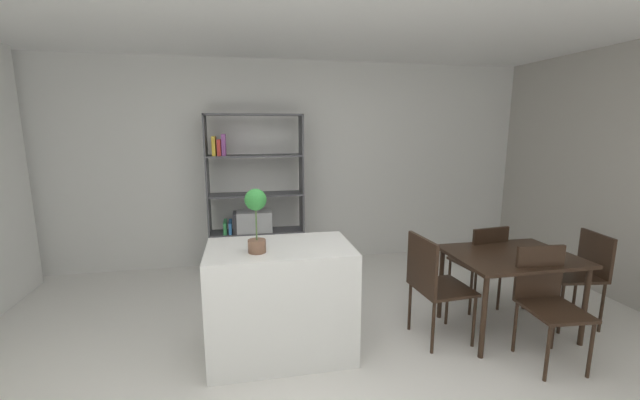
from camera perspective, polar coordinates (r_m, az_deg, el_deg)
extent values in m
plane|color=silver|center=(3.12, -1.48, -25.41)|extent=(9.69, 9.69, 0.00)
cube|color=silver|center=(5.24, -6.62, 5.24)|extent=(7.04, 0.06, 2.69)
cube|color=white|center=(3.26, -5.80, -14.45)|extent=(1.15, 0.70, 0.91)
cylinder|color=brown|center=(2.96, -9.26, -6.71)|extent=(0.13, 0.13, 0.10)
cylinder|color=#476633|center=(2.92, -9.36, -3.49)|extent=(0.01, 0.01, 0.25)
sphere|color=#348E3C|center=(2.88, -9.47, 0.05)|extent=(0.16, 0.16, 0.16)
cube|color=#4C4C51|center=(4.99, -16.11, 0.57)|extent=(0.02, 0.33, 2.00)
cube|color=#4C4C51|center=(5.02, -2.72, 1.05)|extent=(0.02, 0.33, 2.00)
cube|color=#4C4C51|center=(4.90, -9.75, 12.26)|extent=(1.19, 0.33, 0.02)
cube|color=#4C4C51|center=(5.23, -9.06, -9.90)|extent=(1.19, 0.33, 0.02)
cube|color=#4C4C51|center=(5.08, -9.22, -4.62)|extent=(1.15, 0.33, 0.02)
cube|color=#4C4C51|center=(4.97, -9.39, 0.82)|extent=(1.15, 0.33, 0.02)
cube|color=#4C4C51|center=(4.91, -9.57, 6.44)|extent=(1.15, 0.33, 0.02)
cube|color=silver|center=(5.20, -14.89, -8.83)|extent=(0.03, 0.27, 0.22)
cube|color=#38383D|center=(5.20, -14.35, -8.91)|extent=(0.05, 0.27, 0.20)
cube|color=#338E4C|center=(5.06, -13.76, -3.84)|extent=(0.04, 0.27, 0.15)
cube|color=#2D6BAD|center=(5.06, -13.04, -3.85)|extent=(0.04, 0.27, 0.14)
cube|color=#38383D|center=(5.04, -12.37, -3.23)|extent=(0.05, 0.27, 0.25)
cube|color=#38383D|center=(5.05, -11.62, -3.54)|extent=(0.04, 0.27, 0.19)
cube|color=gold|center=(4.92, -15.32, 7.69)|extent=(0.04, 0.27, 0.23)
cube|color=red|center=(4.91, -14.59, 7.50)|extent=(0.04, 0.27, 0.19)
cube|color=#8E4793|center=(4.91, -13.97, 7.89)|extent=(0.05, 0.27, 0.26)
cube|color=#B7BABC|center=(5.04, -9.65, -3.09)|extent=(0.44, 0.29, 0.26)
cube|color=black|center=(3.87, 26.35, -7.37)|extent=(1.07, 0.81, 0.03)
cylinder|color=black|center=(3.47, 22.94, -15.61)|extent=(0.04, 0.04, 0.70)
cylinder|color=black|center=(4.05, 34.40, -12.83)|extent=(0.04, 0.04, 0.70)
cylinder|color=black|center=(4.01, 17.35, -11.65)|extent=(0.04, 0.04, 0.70)
cylinder|color=black|center=(4.52, 28.14, -9.87)|extent=(0.04, 0.04, 0.70)
cube|color=black|center=(3.60, 17.53, -12.23)|extent=(0.48, 0.48, 0.03)
cube|color=black|center=(3.41, 14.77, -9.05)|extent=(0.06, 0.46, 0.46)
cylinder|color=black|center=(3.66, 21.71, -16.27)|extent=(0.03, 0.03, 0.46)
cylinder|color=black|center=(3.95, 18.19, -13.99)|extent=(0.03, 0.03, 0.46)
cylinder|color=black|center=(3.46, 16.30, -17.57)|extent=(0.03, 0.03, 0.46)
cylinder|color=black|center=(3.76, 13.07, -14.98)|extent=(0.03, 0.03, 0.46)
cube|color=black|center=(3.58, 31.20, -13.65)|extent=(0.44, 0.48, 0.03)
cube|color=black|center=(3.65, 29.55, -9.15)|extent=(0.41, 0.06, 0.44)
cylinder|color=black|center=(3.45, 30.48, -18.87)|extent=(0.03, 0.03, 0.44)
cylinder|color=black|center=(3.65, 35.00, -17.66)|extent=(0.03, 0.03, 0.44)
cylinder|color=black|center=(3.72, 26.77, -16.28)|extent=(0.03, 0.03, 0.44)
cylinder|color=black|center=(3.91, 31.14, -15.36)|extent=(0.03, 0.03, 0.44)
cube|color=black|center=(4.34, 21.87, -8.42)|extent=(0.45, 0.45, 0.03)
cube|color=black|center=(4.15, 23.73, -6.41)|extent=(0.41, 0.08, 0.39)
cylinder|color=black|center=(4.65, 21.95, -10.34)|extent=(0.03, 0.03, 0.46)
cylinder|color=black|center=(4.44, 18.47, -11.10)|extent=(0.03, 0.03, 0.46)
cylinder|color=black|center=(4.42, 24.86, -11.70)|extent=(0.03, 0.03, 0.46)
cylinder|color=black|center=(4.20, 21.31, -12.60)|extent=(0.03, 0.03, 0.46)
cube|color=black|center=(4.36, 33.03, -9.27)|extent=(0.49, 0.45, 0.03)
cube|color=black|center=(4.42, 35.48, -6.44)|extent=(0.08, 0.40, 0.39)
cylinder|color=black|center=(4.46, 29.35, -11.85)|extent=(0.03, 0.03, 0.47)
cylinder|color=black|center=(4.20, 31.92, -13.46)|extent=(0.03, 0.03, 0.47)
cylinder|color=black|center=(4.68, 33.40, -11.23)|extent=(0.03, 0.03, 0.47)
cylinder|color=black|center=(4.43, 36.09, -12.69)|extent=(0.03, 0.03, 0.47)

